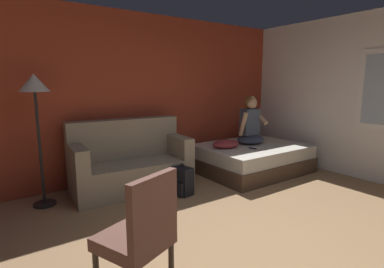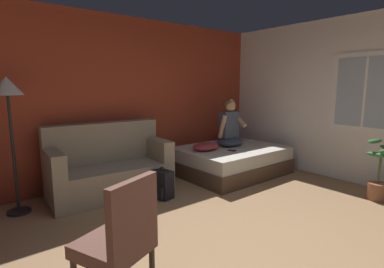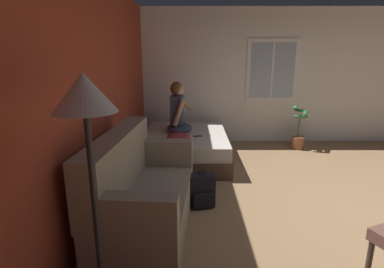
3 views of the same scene
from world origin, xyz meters
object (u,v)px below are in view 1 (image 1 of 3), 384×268
(bed, at_px, (251,158))
(floor_lamp, at_px, (35,96))
(side_chair, at_px, (140,232))
(backpack, at_px, (182,181))
(couch, at_px, (130,163))
(person_seated, at_px, (250,124))
(throw_pillow, at_px, (226,144))
(cell_phone, at_px, (253,148))

(bed, relative_size, floor_lamp, 1.10)
(side_chair, bearing_deg, backpack, 49.03)
(bed, height_order, couch, couch)
(person_seated, height_order, throw_pillow, person_seated)
(backpack, xyz_separation_m, cell_phone, (1.46, 0.04, 0.29))
(side_chair, relative_size, throw_pillow, 2.04)
(throw_pillow, distance_m, floor_lamp, 2.97)
(throw_pillow, bearing_deg, bed, -9.33)
(backpack, height_order, floor_lamp, floor_lamp)
(cell_phone, bearing_deg, floor_lamp, -28.64)
(side_chair, height_order, throw_pillow, side_chair)
(couch, relative_size, side_chair, 1.79)
(bed, height_order, cell_phone, cell_phone)
(couch, bearing_deg, bed, -10.52)
(bed, height_order, side_chair, side_chair)
(throw_pillow, bearing_deg, couch, 169.09)
(bed, bearing_deg, cell_phone, -133.26)
(throw_pillow, distance_m, cell_phone, 0.46)
(bed, distance_m, floor_lamp, 3.59)
(couch, height_order, floor_lamp, floor_lamp)
(bed, height_order, backpack, bed)
(person_seated, bearing_deg, floor_lamp, 174.25)
(bed, xyz_separation_m, floor_lamp, (-3.35, 0.46, 1.19))
(person_seated, relative_size, floor_lamp, 0.51)
(couch, bearing_deg, person_seated, -7.21)
(couch, distance_m, floor_lamp, 1.58)
(backpack, distance_m, floor_lamp, 2.21)
(bed, distance_m, throw_pillow, 0.63)
(person_seated, distance_m, floor_lamp, 3.49)
(person_seated, bearing_deg, backpack, -168.06)
(side_chair, xyz_separation_m, cell_phone, (2.85, 1.64, -0.05))
(side_chair, xyz_separation_m, person_seated, (3.12, 1.97, 0.30))
(couch, relative_size, person_seated, 2.00)
(couch, distance_m, person_seated, 2.30)
(bed, relative_size, couch, 1.07)
(side_chair, distance_m, throw_pillow, 3.17)
(side_chair, relative_size, cell_phone, 6.81)
(bed, relative_size, throw_pillow, 3.88)
(throw_pillow, height_order, cell_phone, throw_pillow)
(cell_phone, bearing_deg, throw_pillow, -58.09)
(couch, xyz_separation_m, cell_phone, (1.96, -0.61, 0.09))
(bed, distance_m, couch, 2.20)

